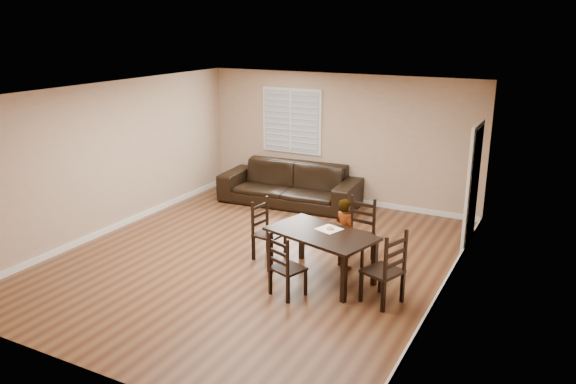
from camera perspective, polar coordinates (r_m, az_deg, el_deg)
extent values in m
plane|color=brown|center=(9.23, -3.40, -6.71)|extent=(7.00, 7.00, 0.00)
cube|color=tan|center=(11.83, 5.23, 5.40)|extent=(6.00, 0.04, 2.70)
cube|color=tan|center=(6.22, -20.45, -6.34)|extent=(6.00, 0.04, 2.70)
cube|color=tan|center=(10.60, -17.62, 3.33)|extent=(0.04, 7.00, 2.70)
cube|color=tan|center=(7.73, 15.89, -1.40)|extent=(0.04, 7.00, 2.70)
cube|color=white|center=(8.52, -3.71, 10.17)|extent=(6.00, 7.00, 0.04)
cube|color=white|center=(12.19, 0.36, 7.24)|extent=(1.40, 0.08, 1.40)
cube|color=white|center=(9.91, 18.27, 0.41)|extent=(0.06, 0.94, 2.05)
cylinder|color=#332114|center=(9.65, 17.75, -0.44)|extent=(0.06, 0.06, 0.02)
cube|color=white|center=(12.15, 5.04, -0.63)|extent=(6.00, 0.03, 0.10)
cube|color=white|center=(10.95, -16.96, -3.30)|extent=(0.03, 7.00, 0.10)
cube|color=white|center=(8.22, 15.06, -10.02)|extent=(0.03, 7.00, 0.10)
cube|color=black|center=(8.26, 3.41, -4.25)|extent=(1.75, 1.27, 0.04)
cube|color=black|center=(8.59, -1.84, -6.03)|extent=(0.09, 0.09, 0.69)
cube|color=black|center=(7.75, 5.69, -8.78)|extent=(0.09, 0.09, 0.69)
cube|color=black|center=(9.08, 1.40, -4.73)|extent=(0.09, 0.09, 0.69)
cube|color=black|center=(8.28, 8.78, -7.13)|extent=(0.09, 0.09, 0.69)
cube|color=black|center=(9.02, 6.99, -4.38)|extent=(0.50, 0.48, 0.04)
cube|color=black|center=(9.16, 7.56, -3.59)|extent=(0.46, 0.09, 1.02)
cube|color=black|center=(9.04, 5.28, -5.85)|extent=(0.05, 0.05, 0.42)
cube|color=black|center=(8.87, 7.55, -6.38)|extent=(0.05, 0.05, 0.42)
cube|color=black|center=(9.34, 6.36, -5.11)|extent=(0.05, 0.05, 0.42)
cube|color=black|center=(9.18, 8.58, -5.61)|extent=(0.05, 0.05, 0.42)
cube|color=black|center=(7.89, 0.00, -7.77)|extent=(0.53, 0.51, 0.04)
cube|color=black|center=(7.75, -0.97, -7.70)|extent=(0.41, 0.17, 0.93)
cube|color=black|center=(7.96, 1.79, -9.19)|extent=(0.05, 0.05, 0.38)
cube|color=black|center=(8.20, -0.01, -8.38)|extent=(0.05, 0.05, 0.38)
cube|color=black|center=(7.76, 0.01, -9.94)|extent=(0.05, 0.05, 0.38)
cube|color=black|center=(8.00, -1.79, -9.07)|extent=(0.05, 0.05, 0.38)
cube|color=black|center=(9.05, -1.91, -4.31)|extent=(0.46, 0.49, 0.04)
cube|color=black|center=(9.13, -2.85, -3.67)|extent=(0.10, 0.44, 0.98)
cube|color=black|center=(8.89, -1.72, -6.23)|extent=(0.04, 0.04, 0.40)
cube|color=black|center=(9.18, -0.30, -5.47)|extent=(0.04, 0.04, 0.40)
cube|color=black|center=(9.09, -3.51, -5.73)|extent=(0.04, 0.04, 0.40)
cube|color=black|center=(9.37, -2.06, -5.00)|extent=(0.04, 0.04, 0.40)
cube|color=black|center=(7.78, 9.57, -7.95)|extent=(0.58, 0.60, 0.04)
cube|color=black|center=(7.63, 10.79, -7.89)|extent=(0.21, 0.46, 1.06)
cube|color=black|center=(8.13, 9.35, -8.65)|extent=(0.05, 0.05, 0.43)
cube|color=black|center=(7.84, 7.43, -9.56)|extent=(0.05, 0.05, 0.43)
cube|color=black|center=(7.93, 11.53, -9.47)|extent=(0.05, 0.05, 0.43)
cube|color=black|center=(7.63, 9.63, -10.46)|extent=(0.05, 0.05, 0.43)
imported|color=gray|center=(8.74, 5.79, -4.19)|extent=(0.49, 0.44, 1.12)
cube|color=#F1E4CF|center=(8.38, 4.19, -3.77)|extent=(0.41, 0.41, 0.00)
torus|color=#D9944E|center=(8.36, 4.30, -3.68)|extent=(0.11, 0.11, 0.04)
torus|color=silver|center=(8.36, 4.30, -3.60)|extent=(0.10, 0.10, 0.02)
imported|color=black|center=(11.79, 0.17, 0.79)|extent=(2.98, 1.33, 0.85)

